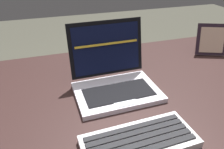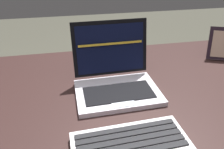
# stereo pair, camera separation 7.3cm
# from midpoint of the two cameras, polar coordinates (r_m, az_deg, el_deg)

# --- Properties ---
(desk) EXTENTS (1.68, 0.79, 0.76)m
(desk) POSITION_cam_midpoint_polar(r_m,az_deg,el_deg) (0.91, -2.76, -8.98)
(desk) COLOR black
(desk) RESTS_ON ground
(laptop_front) EXTENTS (0.31, 0.26, 0.24)m
(laptop_front) POSITION_cam_midpoint_polar(r_m,az_deg,el_deg) (0.83, -2.06, -0.95)
(laptop_front) COLOR silver
(laptop_front) RESTS_ON desk
(external_keyboard) EXTENTS (0.32, 0.15, 0.03)m
(external_keyboard) POSITION_cam_midpoint_polar(r_m,az_deg,el_deg) (0.63, 3.67, -17.08)
(external_keyboard) COLOR silver
(external_keyboard) RESTS_ON desk
(photo_frame) EXTENTS (0.16, 0.11, 0.15)m
(photo_frame) POSITION_cam_midpoint_polar(r_m,az_deg,el_deg) (1.20, 22.81, 8.26)
(photo_frame) COLOR black
(photo_frame) RESTS_ON desk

